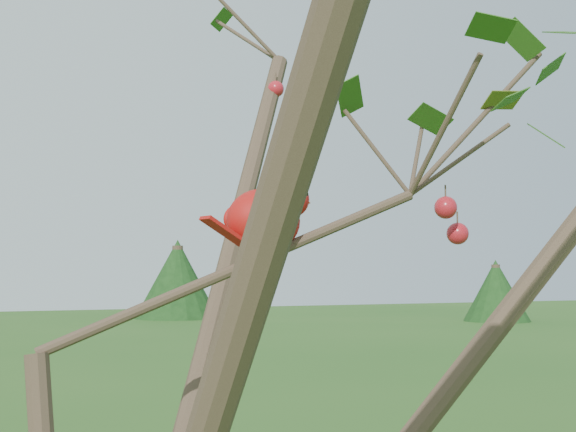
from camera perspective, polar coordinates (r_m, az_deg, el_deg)
The scene contains 2 objects.
crabapple_tree at distance 1.00m, azimuth -14.24°, elevation -1.21°, with size 2.35×2.05×2.95m.
cardinal at distance 1.16m, azimuth -1.65°, elevation -0.12°, with size 0.21×0.13×0.15m.
Camera 1 is at (-0.12, -1.01, 2.07)m, focal length 45.00 mm.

